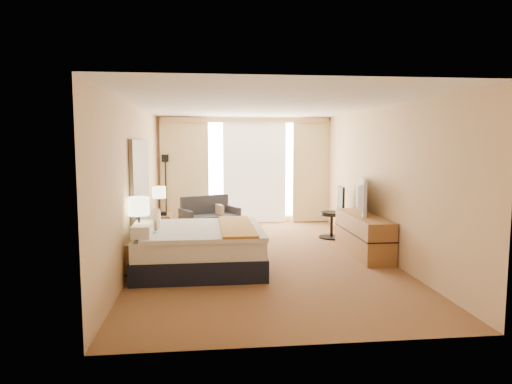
{
  "coord_description": "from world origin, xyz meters",
  "views": [
    {
      "loc": [
        -0.95,
        -7.71,
        1.98
      ],
      "look_at": [
        -0.05,
        0.4,
        1.1
      ],
      "focal_mm": 32.0,
      "sensor_mm": 36.0,
      "label": 1
    }
  ],
  "objects": [
    {
      "name": "television",
      "position": [
        1.78,
        0.25,
        1.02
      ],
      "size": [
        0.45,
        1.1,
        0.64
      ],
      "primitive_type": "imported",
      "rotation": [
        0.0,
        0.0,
        1.29
      ],
      "color": "black",
      "rests_on": "media_dresser"
    },
    {
      "name": "telephone",
      "position": [
        -1.81,
        1.35,
        0.58
      ],
      "size": [
        0.18,
        0.14,
        0.07
      ],
      "primitive_type": "cube",
      "rotation": [
        0.0,
        0.0,
        -0.04
      ],
      "color": "black",
      "rests_on": "nightstand_right"
    },
    {
      "name": "media_dresser",
      "position": [
        1.83,
        0.0,
        0.35
      ],
      "size": [
        0.5,
        1.8,
        0.7
      ],
      "primitive_type": "cube",
      "color": "#996737",
      "rests_on": "floor"
    },
    {
      "name": "wall_right",
      "position": [
        2.1,
        0.0,
        1.3
      ],
      "size": [
        0.02,
        7.0,
        2.6
      ],
      "primitive_type": "cube",
      "color": "#D2B080",
      "rests_on": "ground"
    },
    {
      "name": "bed",
      "position": [
        -1.06,
        -0.65,
        0.35
      ],
      "size": [
        1.95,
        1.78,
        0.95
      ],
      "color": "black",
      "rests_on": "floor"
    },
    {
      "name": "floor",
      "position": [
        0.0,
        0.0,
        0.0
      ],
      "size": [
        4.2,
        7.0,
        0.02
      ],
      "primitive_type": "cube",
      "color": "#52171A",
      "rests_on": "ground"
    },
    {
      "name": "wall_back",
      "position": [
        0.0,
        3.5,
        1.3
      ],
      "size": [
        4.2,
        0.02,
        2.6
      ],
      "primitive_type": "cube",
      "color": "#D2B080",
      "rests_on": "ground"
    },
    {
      "name": "ceiling",
      "position": [
        0.0,
        0.0,
        2.6
      ],
      "size": [
        4.2,
        7.0,
        0.02
      ],
      "primitive_type": "cube",
      "color": "silver",
      "rests_on": "wall_back"
    },
    {
      "name": "lamp_left",
      "position": [
        -1.92,
        -1.03,
        1.05
      ],
      "size": [
        0.31,
        0.31,
        0.65
      ],
      "color": "black",
      "rests_on": "nightstand_left"
    },
    {
      "name": "lamp_right",
      "position": [
        -1.88,
        1.47,
        0.98
      ],
      "size": [
        0.27,
        0.27,
        0.56
      ],
      "color": "black",
      "rests_on": "nightstand_right"
    },
    {
      "name": "loveseat",
      "position": [
        -0.88,
        2.48,
        0.26
      ],
      "size": [
        1.41,
        1.13,
        0.78
      ],
      "rotation": [
        0.0,
        0.0,
        0.43
      ],
      "color": "#4F1B16",
      "rests_on": "floor"
    },
    {
      "name": "headboard",
      "position": [
        -2.06,
        0.2,
        1.28
      ],
      "size": [
        0.06,
        1.85,
        1.5
      ],
      "primitive_type": "cube",
      "color": "black",
      "rests_on": "wall_left"
    },
    {
      "name": "tissue_box",
      "position": [
        -1.74,
        -1.0,
        0.61
      ],
      "size": [
        0.17,
        0.17,
        0.11
      ],
      "primitive_type": "cube",
      "rotation": [
        0.0,
        0.0,
        -0.42
      ],
      "color": "#81A4C8",
      "rests_on": "nightstand_left"
    },
    {
      "name": "nightstand_left",
      "position": [
        -1.87,
        -1.05,
        0.28
      ],
      "size": [
        0.45,
        0.52,
        0.55
      ],
      "primitive_type": "cube",
      "color": "#996737",
      "rests_on": "floor"
    },
    {
      "name": "floor_lamp",
      "position": [
        -1.9,
        3.3,
        1.2
      ],
      "size": [
        0.21,
        0.21,
        1.7
      ],
      "color": "black",
      "rests_on": "floor"
    },
    {
      "name": "curtains",
      "position": [
        -0.0,
        3.39,
        1.41
      ],
      "size": [
        4.12,
        0.19,
        2.56
      ],
      "color": "beige",
      "rests_on": "floor"
    },
    {
      "name": "wall_left",
      "position": [
        -2.1,
        0.0,
        1.3
      ],
      "size": [
        0.02,
        7.0,
        2.6
      ],
      "primitive_type": "cube",
      "color": "#D2B080",
      "rests_on": "ground"
    },
    {
      "name": "window",
      "position": [
        0.25,
        3.47,
        1.32
      ],
      "size": [
        2.3,
        0.02,
        2.3
      ],
      "primitive_type": "cube",
      "color": "white",
      "rests_on": "wall_back"
    },
    {
      "name": "wall_front",
      "position": [
        0.0,
        -3.5,
        1.3
      ],
      "size": [
        4.2,
        0.02,
        2.6
      ],
      "primitive_type": "cube",
      "color": "#D2B080",
      "rests_on": "ground"
    },
    {
      "name": "desk_chair",
      "position": [
        1.71,
        1.41,
        0.48
      ],
      "size": [
        0.52,
        0.52,
        1.08
      ],
      "rotation": [
        0.0,
        0.0,
        -0.05
      ],
      "color": "black",
      "rests_on": "floor"
    },
    {
      "name": "nightstand_right",
      "position": [
        -1.87,
        1.45,
        0.28
      ],
      "size": [
        0.45,
        0.52,
        0.55
      ],
      "primitive_type": "cube",
      "color": "#996737",
      "rests_on": "floor"
    }
  ]
}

